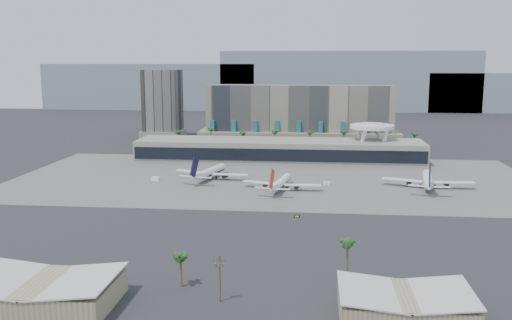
# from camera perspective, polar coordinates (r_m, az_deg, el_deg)

# --- Properties ---
(ground) EXTENTS (900.00, 900.00, 0.00)m
(ground) POSITION_cam_1_polar(r_m,az_deg,el_deg) (235.39, 0.69, -4.55)
(ground) COLOR #232326
(ground) RESTS_ON ground
(apron_pad) EXTENTS (260.00, 130.00, 0.06)m
(apron_pad) POSITION_cam_1_polar(r_m,az_deg,el_deg) (288.79, 1.66, -1.83)
(apron_pad) COLOR #5B5B59
(apron_pad) RESTS_ON ground
(mountain_ridge) EXTENTS (680.00, 60.00, 70.00)m
(mountain_ridge) POSITION_cam_1_polar(r_m,az_deg,el_deg) (697.68, 6.48, 7.46)
(mountain_ridge) COLOR gray
(mountain_ridge) RESTS_ON ground
(hotel) EXTENTS (140.00, 30.00, 42.00)m
(hotel) POSITION_cam_1_polar(r_m,az_deg,el_deg) (403.77, 4.33, 3.91)
(hotel) COLOR gray
(hotel) RESTS_ON ground
(office_tower) EXTENTS (30.00, 30.00, 52.00)m
(office_tower) POSITION_cam_1_polar(r_m,az_deg,el_deg) (443.77, -9.31, 5.14)
(office_tower) COLOR black
(office_tower) RESTS_ON ground
(terminal) EXTENTS (170.00, 32.50, 14.50)m
(terminal) POSITION_cam_1_polar(r_m,az_deg,el_deg) (341.50, 2.34, 1.09)
(terminal) COLOR #9F978C
(terminal) RESTS_ON ground
(saucer_structure) EXTENTS (26.00, 26.00, 21.89)m
(saucer_structure) POSITION_cam_1_polar(r_m,az_deg,el_deg) (347.14, 11.53, 3.03)
(saucer_structure) COLOR white
(saucer_structure) RESTS_ON ground
(palm_row) EXTENTS (157.80, 2.80, 13.10)m
(palm_row) POSITION_cam_1_polar(r_m,az_deg,el_deg) (375.39, 3.74, 2.49)
(palm_row) COLOR brown
(palm_row) RESTS_ON ground
(hangar_left) EXTENTS (36.65, 22.60, 7.55)m
(hangar_left) POSITION_cam_1_polar(r_m,az_deg,el_deg) (151.58, -20.67, -12.26)
(hangar_left) COLOR #8C825D
(hangar_left) RESTS_ON ground
(hangar_right) EXTENTS (30.55, 20.60, 6.89)m
(hangar_right) POSITION_cam_1_polar(r_m,az_deg,el_deg) (140.43, 14.65, -13.84)
(hangar_right) COLOR #8C825D
(hangar_right) RESTS_ON ground
(utility_pole) EXTENTS (3.20, 0.85, 12.00)m
(utility_pole) POSITION_cam_1_polar(r_m,az_deg,el_deg) (142.49, -3.65, -11.35)
(utility_pole) COLOR #4C3826
(utility_pole) RESTS_ON ground
(airliner_left) EXTENTS (38.85, 40.31, 14.19)m
(airliner_left) POSITION_cam_1_polar(r_m,az_deg,el_deg) (287.12, -4.64, -1.21)
(airliner_left) COLOR white
(airliner_left) RESTS_ON ground
(airliner_centre) EXTENTS (36.93, 38.34, 13.34)m
(airliner_centre) POSITION_cam_1_polar(r_m,az_deg,el_deg) (262.36, 2.48, -2.29)
(airliner_centre) COLOR white
(airliner_centre) RESTS_ON ground
(airliner_right) EXTENTS (42.13, 43.68, 15.16)m
(airliner_right) POSITION_cam_1_polar(r_m,az_deg,el_deg) (277.74, 16.80, -1.93)
(airliner_right) COLOR white
(airliner_right) RESTS_ON ground
(service_vehicle_a) EXTENTS (4.52, 3.26, 2.00)m
(service_vehicle_a) POSITION_cam_1_polar(r_m,az_deg,el_deg) (286.81, -9.97, -1.87)
(service_vehicle_a) COLOR white
(service_vehicle_a) RESTS_ON ground
(service_vehicle_b) EXTENTS (3.58, 2.48, 1.69)m
(service_vehicle_b) POSITION_cam_1_polar(r_m,az_deg,el_deg) (275.03, 7.12, -2.33)
(service_vehicle_b) COLOR silver
(service_vehicle_b) RESTS_ON ground
(taxiway_sign) EXTENTS (2.11, 0.84, 0.96)m
(taxiway_sign) POSITION_cam_1_polar(r_m,az_deg,el_deg) (217.91, 4.11, -5.63)
(taxiway_sign) COLOR black
(taxiway_sign) RESTS_ON ground
(near_palm_a) EXTENTS (6.00, 6.00, 9.50)m
(near_palm_a) POSITION_cam_1_polar(r_m,az_deg,el_deg) (152.64, -7.53, -10.11)
(near_palm_a) COLOR brown
(near_palm_a) RESTS_ON ground
(near_palm_b) EXTENTS (6.00, 6.00, 12.37)m
(near_palm_b) POSITION_cam_1_polar(r_m,az_deg,el_deg) (154.89, 9.13, -8.75)
(near_palm_b) COLOR brown
(near_palm_b) RESTS_ON ground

